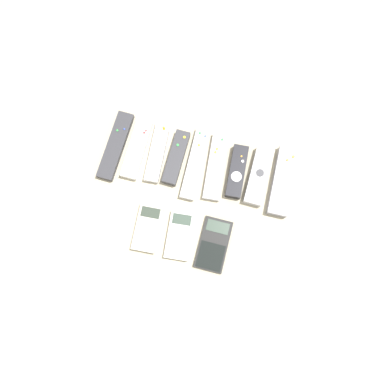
{
  "coord_description": "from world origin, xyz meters",
  "views": [
    {
      "loc": [
        0.05,
        -0.19,
        1.08
      ],
      "look_at": [
        0.0,
        0.03,
        0.01
      ],
      "focal_mm": 35.0,
      "sensor_mm": 36.0,
      "label": 1
    }
  ],
  "objects_px": {
    "remote_5": "(216,167)",
    "remote_6": "(237,172)",
    "remote_8": "(283,181)",
    "remote_1": "(137,149)",
    "remote_0": "(116,146)",
    "remote_3": "(176,158)",
    "remote_2": "(157,152)",
    "calculator_1": "(179,236)",
    "calculator_2": "(214,244)",
    "remote_7": "(259,176)",
    "remote_4": "(195,164)",
    "calculator_0": "(148,228)"
  },
  "relations": [
    {
      "from": "remote_6",
      "to": "calculator_2",
      "type": "bearing_deg",
      "value": -97.64
    },
    {
      "from": "remote_5",
      "to": "remote_8",
      "type": "relative_size",
      "value": 1.0
    },
    {
      "from": "remote_1",
      "to": "remote_3",
      "type": "height_order",
      "value": "remote_3"
    },
    {
      "from": "remote_1",
      "to": "remote_5",
      "type": "xyz_separation_m",
      "value": [
        0.24,
        0.0,
        -0.0
      ]
    },
    {
      "from": "remote_0",
      "to": "calculator_1",
      "type": "relative_size",
      "value": 1.55
    },
    {
      "from": "remote_5",
      "to": "remote_7",
      "type": "xyz_separation_m",
      "value": [
        0.13,
        -0.0,
        0.0
      ]
    },
    {
      "from": "remote_5",
      "to": "calculator_1",
      "type": "distance_m",
      "value": 0.23
    },
    {
      "from": "remote_2",
      "to": "remote_5",
      "type": "distance_m",
      "value": 0.18
    },
    {
      "from": "remote_3",
      "to": "remote_5",
      "type": "height_order",
      "value": "remote_3"
    },
    {
      "from": "calculator_2",
      "to": "remote_7",
      "type": "bearing_deg",
      "value": 70.31
    },
    {
      "from": "calculator_0",
      "to": "calculator_2",
      "type": "relative_size",
      "value": 0.89
    },
    {
      "from": "remote_3",
      "to": "remote_5",
      "type": "relative_size",
      "value": 0.81
    },
    {
      "from": "remote_1",
      "to": "calculator_0",
      "type": "height_order",
      "value": "remote_1"
    },
    {
      "from": "remote_3",
      "to": "remote_7",
      "type": "relative_size",
      "value": 0.96
    },
    {
      "from": "remote_7",
      "to": "calculator_0",
      "type": "relative_size",
      "value": 1.29
    },
    {
      "from": "remote_6",
      "to": "remote_1",
      "type": "bearing_deg",
      "value": 177.48
    },
    {
      "from": "remote_2",
      "to": "calculator_1",
      "type": "distance_m",
      "value": 0.26
    },
    {
      "from": "remote_1",
      "to": "remote_7",
      "type": "bearing_deg",
      "value": 1.26
    },
    {
      "from": "remote_6",
      "to": "remote_0",
      "type": "bearing_deg",
      "value": 178.19
    },
    {
      "from": "remote_4",
      "to": "remote_5",
      "type": "distance_m",
      "value": 0.06
    },
    {
      "from": "remote_0",
      "to": "remote_5",
      "type": "relative_size",
      "value": 1.05
    },
    {
      "from": "remote_8",
      "to": "calculator_1",
      "type": "relative_size",
      "value": 1.48
    },
    {
      "from": "remote_1",
      "to": "calculator_1",
      "type": "relative_size",
      "value": 1.34
    },
    {
      "from": "remote_1",
      "to": "calculator_2",
      "type": "bearing_deg",
      "value": -36.84
    },
    {
      "from": "remote_2",
      "to": "remote_7",
      "type": "distance_m",
      "value": 0.31
    },
    {
      "from": "remote_3",
      "to": "remote_7",
      "type": "height_order",
      "value": "remote_7"
    },
    {
      "from": "remote_1",
      "to": "remote_3",
      "type": "relative_size",
      "value": 1.11
    },
    {
      "from": "remote_4",
      "to": "calculator_2",
      "type": "xyz_separation_m",
      "value": [
        0.1,
        -0.22,
        -0.0
      ]
    },
    {
      "from": "remote_3",
      "to": "remote_6",
      "type": "height_order",
      "value": "remote_6"
    },
    {
      "from": "remote_3",
      "to": "remote_6",
      "type": "distance_m",
      "value": 0.18
    },
    {
      "from": "remote_6",
      "to": "calculator_2",
      "type": "relative_size",
      "value": 1.05
    },
    {
      "from": "remote_6",
      "to": "calculator_0",
      "type": "height_order",
      "value": "remote_6"
    },
    {
      "from": "remote_6",
      "to": "remote_7",
      "type": "relative_size",
      "value": 0.92
    },
    {
      "from": "remote_6",
      "to": "calculator_1",
      "type": "height_order",
      "value": "remote_6"
    },
    {
      "from": "remote_5",
      "to": "remote_6",
      "type": "relative_size",
      "value": 1.29
    },
    {
      "from": "remote_3",
      "to": "calculator_2",
      "type": "xyz_separation_m",
      "value": [
        0.16,
        -0.22,
        -0.01
      ]
    },
    {
      "from": "remote_5",
      "to": "remote_6",
      "type": "bearing_deg",
      "value": -5.12
    },
    {
      "from": "remote_0",
      "to": "calculator_2",
      "type": "distance_m",
      "value": 0.41
    },
    {
      "from": "remote_2",
      "to": "remote_5",
      "type": "xyz_separation_m",
      "value": [
        0.18,
        -0.0,
        -0.0
      ]
    },
    {
      "from": "remote_0",
      "to": "remote_8",
      "type": "height_order",
      "value": "remote_8"
    },
    {
      "from": "calculator_0",
      "to": "calculator_1",
      "type": "bearing_deg",
      "value": -1.91
    },
    {
      "from": "remote_5",
      "to": "remote_7",
      "type": "bearing_deg",
      "value": -3.98
    },
    {
      "from": "remote_4",
      "to": "calculator_2",
      "type": "relative_size",
      "value": 1.45
    },
    {
      "from": "remote_1",
      "to": "remote_4",
      "type": "height_order",
      "value": "remote_1"
    },
    {
      "from": "remote_2",
      "to": "calculator_2",
      "type": "distance_m",
      "value": 0.32
    },
    {
      "from": "remote_0",
      "to": "remote_2",
      "type": "bearing_deg",
      "value": 6.82
    },
    {
      "from": "remote_7",
      "to": "calculator_2",
      "type": "xyz_separation_m",
      "value": [
        -0.09,
        -0.22,
        -0.01
      ]
    },
    {
      "from": "remote_7",
      "to": "remote_4",
      "type": "bearing_deg",
      "value": -176.48
    },
    {
      "from": "remote_8",
      "to": "remote_1",
      "type": "bearing_deg",
      "value": -179.85
    },
    {
      "from": "remote_8",
      "to": "remote_3",
      "type": "bearing_deg",
      "value": -179.88
    }
  ]
}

